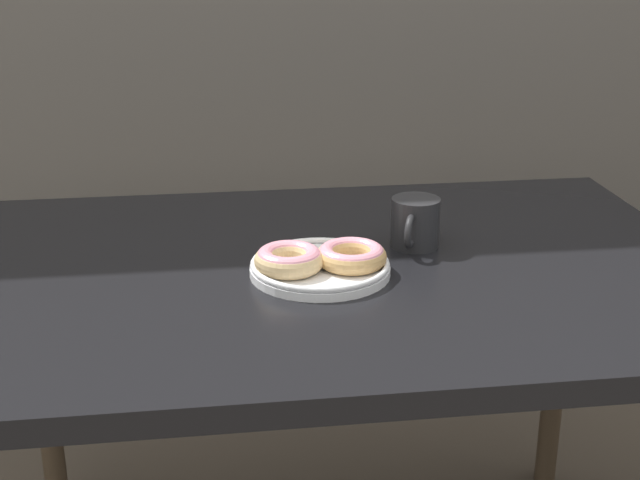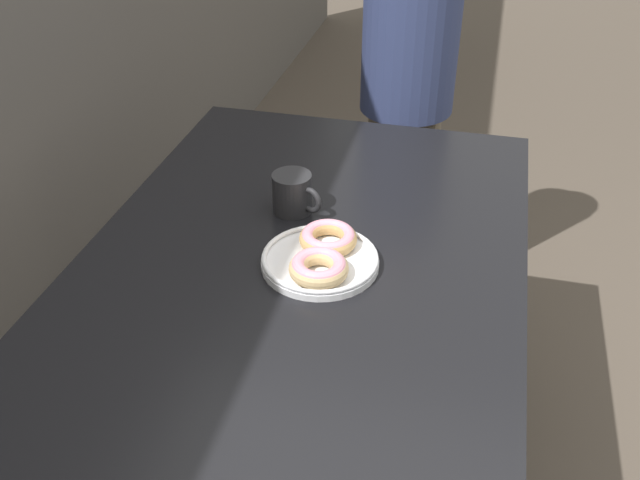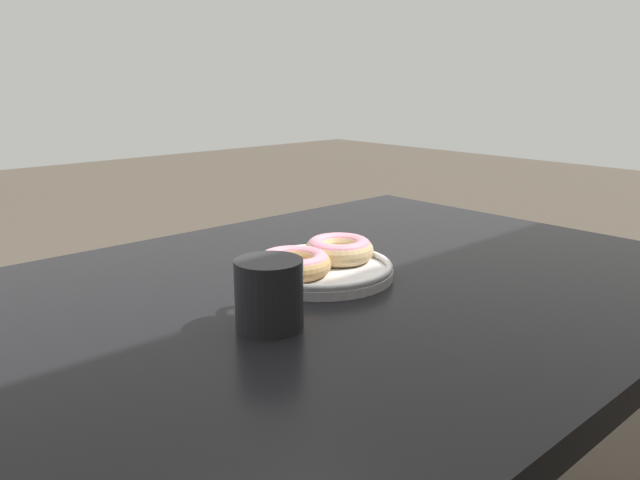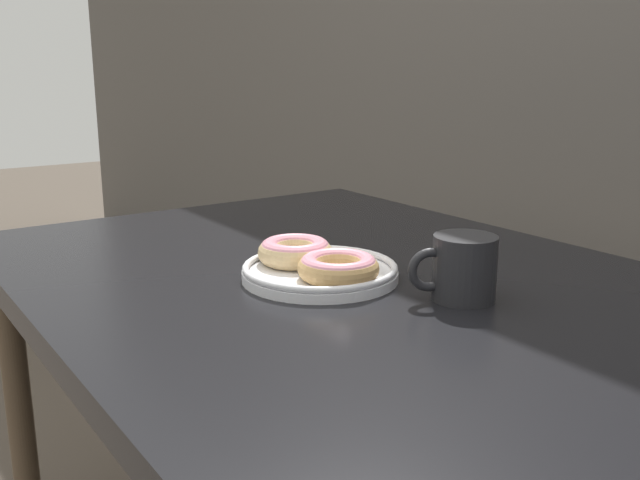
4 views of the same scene
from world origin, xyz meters
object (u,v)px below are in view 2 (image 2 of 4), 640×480
(dining_table, at_px, (304,281))
(person_figure, at_px, (408,90))
(donut_plate, at_px, (322,256))
(coffee_mug, at_px, (293,193))

(dining_table, distance_m, person_figure, 0.92)
(dining_table, relative_size, person_figure, 0.88)
(donut_plate, distance_m, coffee_mug, 0.22)
(person_figure, bearing_deg, coffee_mug, 169.21)
(coffee_mug, height_order, person_figure, person_figure)
(donut_plate, xyz_separation_m, person_figure, (0.95, -0.04, -0.03))
(donut_plate, xyz_separation_m, coffee_mug, (0.18, 0.11, 0.02))
(dining_table, xyz_separation_m, coffee_mug, (0.15, 0.06, 0.12))
(dining_table, distance_m, coffee_mug, 0.20)
(donut_plate, bearing_deg, person_figure, -2.23)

